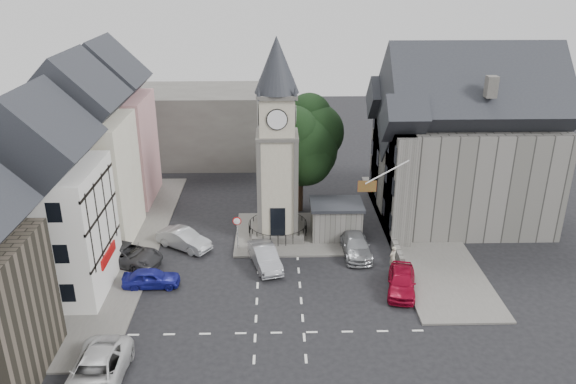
{
  "coord_description": "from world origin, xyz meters",
  "views": [
    {
      "loc": [
        -0.18,
        -34.24,
        21.26
      ],
      "look_at": [
        0.78,
        5.0,
        5.09
      ],
      "focal_mm": 35.0,
      "sensor_mm": 36.0,
      "label": 1
    }
  ],
  "objects_px": {
    "stone_shelter": "(336,220)",
    "car_west_blue": "(151,278)",
    "pedestrian": "(393,258)",
    "clock_tower": "(277,142)",
    "car_east_red": "(402,281)"
  },
  "relations": [
    {
      "from": "stone_shelter",
      "to": "pedestrian",
      "type": "relative_size",
      "value": 2.3
    },
    {
      "from": "car_east_red",
      "to": "pedestrian",
      "type": "distance_m",
      "value": 3.04
    },
    {
      "from": "stone_shelter",
      "to": "car_west_blue",
      "type": "relative_size",
      "value": 1.08
    },
    {
      "from": "car_east_red",
      "to": "stone_shelter",
      "type": "bearing_deg",
      "value": 125.79
    },
    {
      "from": "car_east_red",
      "to": "pedestrian",
      "type": "xyz_separation_m",
      "value": [
        -0.03,
        3.04,
        0.14
      ]
    },
    {
      "from": "car_west_blue",
      "to": "car_east_red",
      "type": "height_order",
      "value": "car_east_red"
    },
    {
      "from": "clock_tower",
      "to": "car_west_blue",
      "type": "relative_size",
      "value": 4.08
    },
    {
      "from": "stone_shelter",
      "to": "pedestrian",
      "type": "height_order",
      "value": "stone_shelter"
    },
    {
      "from": "pedestrian",
      "to": "stone_shelter",
      "type": "bearing_deg",
      "value": -95.64
    },
    {
      "from": "stone_shelter",
      "to": "car_west_blue",
      "type": "distance_m",
      "value": 15.65
    },
    {
      "from": "stone_shelter",
      "to": "clock_tower",
      "type": "bearing_deg",
      "value": 174.16
    },
    {
      "from": "clock_tower",
      "to": "pedestrian",
      "type": "xyz_separation_m",
      "value": [
        8.47,
        -5.92,
        -7.18
      ]
    },
    {
      "from": "clock_tower",
      "to": "car_west_blue",
      "type": "bearing_deg",
      "value": -138.51
    },
    {
      "from": "stone_shelter",
      "to": "car_west_blue",
      "type": "xyz_separation_m",
      "value": [
        -13.75,
        -7.43,
        -0.87
      ]
    },
    {
      "from": "clock_tower",
      "to": "stone_shelter",
      "type": "height_order",
      "value": "clock_tower"
    }
  ]
}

